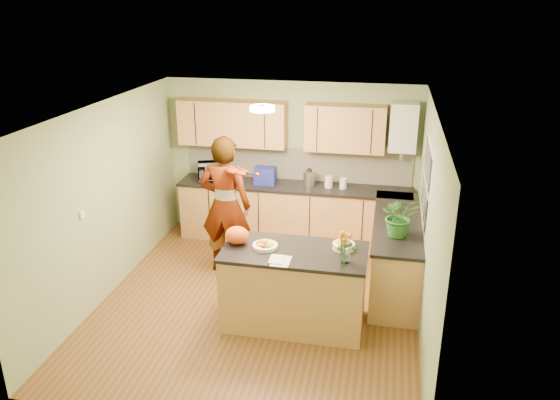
# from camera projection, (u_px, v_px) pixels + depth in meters

# --- Properties ---
(floor) EXTENTS (4.50, 4.50, 0.00)m
(floor) POSITION_uv_depth(u_px,v_px,m) (259.00, 301.00, 7.07)
(floor) COLOR brown
(floor) RESTS_ON ground
(ceiling) EXTENTS (4.00, 4.50, 0.02)m
(ceiling) POSITION_uv_depth(u_px,v_px,m) (256.00, 110.00, 6.18)
(ceiling) COLOR white
(ceiling) RESTS_ON wall_back
(wall_back) EXTENTS (4.00, 0.02, 2.50)m
(wall_back) POSITION_uv_depth(u_px,v_px,m) (291.00, 160.00, 8.68)
(wall_back) COLOR #8C9F72
(wall_back) RESTS_ON floor
(wall_front) EXTENTS (4.00, 0.02, 2.50)m
(wall_front) POSITION_uv_depth(u_px,v_px,m) (194.00, 311.00, 4.56)
(wall_front) COLOR #8C9F72
(wall_front) RESTS_ON floor
(wall_left) EXTENTS (0.02, 4.50, 2.50)m
(wall_left) POSITION_uv_depth(u_px,v_px,m) (106.00, 201.00, 6.99)
(wall_left) COLOR #8C9F72
(wall_left) RESTS_ON floor
(wall_right) EXTENTS (0.02, 4.50, 2.50)m
(wall_right) POSITION_uv_depth(u_px,v_px,m) (427.00, 225.00, 6.25)
(wall_right) COLOR #8C9F72
(wall_right) RESTS_ON floor
(back_counter) EXTENTS (3.64, 0.62, 0.94)m
(back_counter) POSITION_uv_depth(u_px,v_px,m) (294.00, 213.00, 8.67)
(back_counter) COLOR #A67B42
(back_counter) RESTS_ON floor
(right_counter) EXTENTS (0.62, 2.24, 0.94)m
(right_counter) POSITION_uv_depth(u_px,v_px,m) (396.00, 252.00, 7.36)
(right_counter) COLOR #A67B42
(right_counter) RESTS_ON floor
(splashback) EXTENTS (3.60, 0.02, 0.52)m
(splashback) POSITION_uv_depth(u_px,v_px,m) (297.00, 164.00, 8.67)
(splashback) COLOR silver
(splashback) RESTS_ON back_counter
(upper_cabinets) EXTENTS (3.20, 0.34, 0.70)m
(upper_cabinets) POSITION_uv_depth(u_px,v_px,m) (278.00, 125.00, 8.35)
(upper_cabinets) COLOR #A67B42
(upper_cabinets) RESTS_ON wall_back
(boiler) EXTENTS (0.40, 0.30, 0.86)m
(boiler) POSITION_uv_depth(u_px,v_px,m) (403.00, 128.00, 7.99)
(boiler) COLOR white
(boiler) RESTS_ON wall_back
(window_right) EXTENTS (0.01, 1.30, 1.05)m
(window_right) POSITION_uv_depth(u_px,v_px,m) (427.00, 184.00, 6.69)
(window_right) COLOR white
(window_right) RESTS_ON wall_right
(light_switch) EXTENTS (0.02, 0.09, 0.09)m
(light_switch) POSITION_uv_depth(u_px,v_px,m) (82.00, 214.00, 6.42)
(light_switch) COLOR white
(light_switch) RESTS_ON wall_left
(ceiling_lamp) EXTENTS (0.30, 0.30, 0.07)m
(ceiling_lamp) POSITION_uv_depth(u_px,v_px,m) (262.00, 108.00, 6.47)
(ceiling_lamp) COLOR #FFEABF
(ceiling_lamp) RESTS_ON ceiling
(peninsula_island) EXTENTS (1.68, 0.86, 0.96)m
(peninsula_island) POSITION_uv_depth(u_px,v_px,m) (294.00, 287.00, 6.46)
(peninsula_island) COLOR #A67B42
(peninsula_island) RESTS_ON floor
(fruit_dish) EXTENTS (0.30, 0.30, 0.10)m
(fruit_dish) POSITION_uv_depth(u_px,v_px,m) (265.00, 245.00, 6.34)
(fruit_dish) COLOR #F2E9C1
(fruit_dish) RESTS_ON peninsula_island
(orange_bowl) EXTENTS (0.26, 0.26, 0.15)m
(orange_bowl) POSITION_uv_depth(u_px,v_px,m) (344.00, 244.00, 6.30)
(orange_bowl) COLOR #F2E9C1
(orange_bowl) RESTS_ON peninsula_island
(flower_vase) EXTENTS (0.24, 0.24, 0.44)m
(flower_vase) POSITION_uv_depth(u_px,v_px,m) (346.00, 238.00, 5.91)
(flower_vase) COLOR silver
(flower_vase) RESTS_ON peninsula_island
(orange_bag) EXTENTS (0.35, 0.33, 0.21)m
(orange_bag) POSITION_uv_depth(u_px,v_px,m) (237.00, 235.00, 6.42)
(orange_bag) COLOR #F24E13
(orange_bag) RESTS_ON peninsula_island
(papers) EXTENTS (0.20, 0.28, 0.01)m
(papers) POSITION_uv_depth(u_px,v_px,m) (281.00, 261.00, 6.03)
(papers) COLOR silver
(papers) RESTS_ON peninsula_island
(violinist) EXTENTS (0.74, 0.50, 1.98)m
(violinist) POSITION_uv_depth(u_px,v_px,m) (225.00, 205.00, 7.54)
(violinist) COLOR tan
(violinist) RESTS_ON floor
(violin) EXTENTS (0.68, 0.59, 0.17)m
(violin) POSITION_uv_depth(u_px,v_px,m) (234.00, 170.00, 7.09)
(violin) COLOR #551B05
(violin) RESTS_ON violinist
(microwave) EXTENTS (0.59, 0.49, 0.28)m
(microwave) POSITION_uv_depth(u_px,v_px,m) (214.00, 171.00, 8.70)
(microwave) COLOR white
(microwave) RESTS_ON back_counter
(blue_box) EXTENTS (0.33, 0.25, 0.26)m
(blue_box) POSITION_uv_depth(u_px,v_px,m) (265.00, 176.00, 8.53)
(blue_box) COLOR navy
(blue_box) RESTS_ON back_counter
(kettle) EXTENTS (0.18, 0.18, 0.33)m
(kettle) POSITION_uv_depth(u_px,v_px,m) (309.00, 178.00, 8.42)
(kettle) COLOR #B2B2B7
(kettle) RESTS_ON back_counter
(jar_cream) EXTENTS (0.12, 0.12, 0.18)m
(jar_cream) POSITION_uv_depth(u_px,v_px,m) (329.00, 182.00, 8.37)
(jar_cream) COLOR #F2E9C1
(jar_cream) RESTS_ON back_counter
(jar_white) EXTENTS (0.12, 0.12, 0.17)m
(jar_white) POSITION_uv_depth(u_px,v_px,m) (343.00, 183.00, 8.32)
(jar_white) COLOR white
(jar_white) RESTS_ON back_counter
(potted_plant) EXTENTS (0.53, 0.48, 0.53)m
(potted_plant) POSITION_uv_depth(u_px,v_px,m) (400.00, 216.00, 6.63)
(potted_plant) COLOR #296722
(potted_plant) RESTS_ON right_counter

